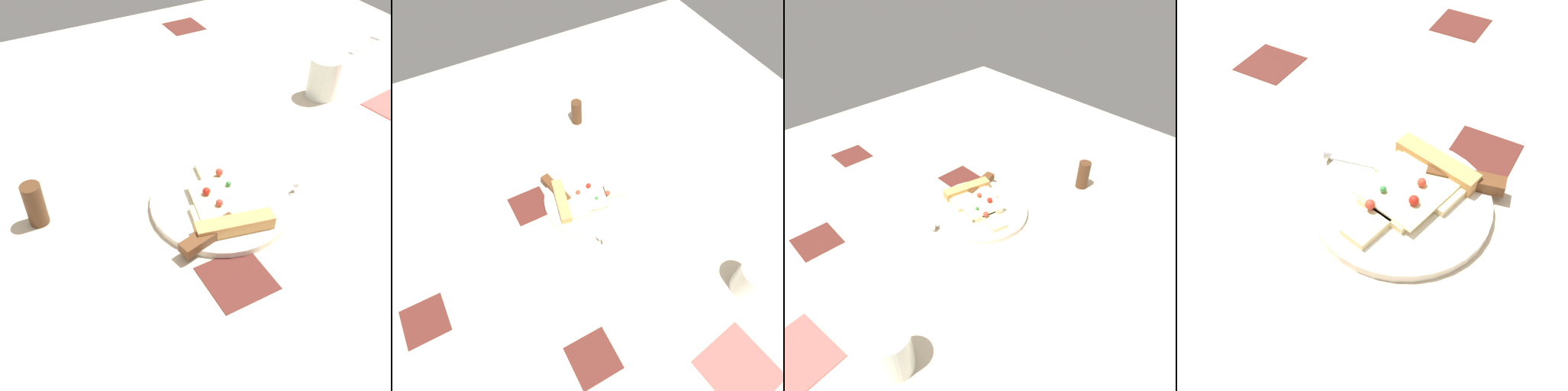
{
  "view_description": "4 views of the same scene",
  "coord_description": "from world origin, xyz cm",
  "views": [
    {
      "loc": [
        50.14,
        -36.72,
        53.71
      ],
      "look_at": [
        0.66,
        -9.59,
        2.34
      ],
      "focal_mm": 44.29,
      "sensor_mm": 36.0,
      "label": 1
    },
    {
      "loc": [
        27.89,
        40.62,
        78.91
      ],
      "look_at": [
        2.98,
        -5.46,
        3.17
      ],
      "focal_mm": 34.29,
      "sensor_mm": 36.0,
      "label": 2
    },
    {
      "loc": [
        -49.79,
        42.39,
        60.14
      ],
      "look_at": [
        4.49,
        -7.82,
        2.87
      ],
      "focal_mm": 35.32,
      "sensor_mm": 36.0,
      "label": 3
    },
    {
      "loc": [
        -35.24,
        -22.98,
        47.77
      ],
      "look_at": [
        0.28,
        -3.03,
        2.36
      ],
      "focal_mm": 45.99,
      "sensor_mm": 36.0,
      "label": 4
    }
  ],
  "objects": [
    {
      "name": "knife",
      "position": [
        7.86,
        -7.32,
        1.83
      ],
      "size": [
        7.06,
        23.91,
        2.45
      ],
      "rotation": [
        0.0,
        0.0,
        0.21
      ],
      "color": "silver",
      "rests_on": "plate"
    },
    {
      "name": "pizza_slice",
      "position": [
        4.88,
        -6.61,
        2.02
      ],
      "size": [
        18.72,
        13.13,
        2.58
      ],
      "rotation": [
        0.0,
        0.0,
        1.34
      ],
      "color": "beige",
      "rests_on": "plate"
    },
    {
      "name": "ground_plane",
      "position": [
        0.02,
        0.02,
        -1.5
      ],
      "size": [
        152.63,
        152.63,
        3.0
      ],
      "color": "#C6B293",
      "rests_on": "ground"
    },
    {
      "name": "plate",
      "position": [
        2.39,
        -6.01,
        0.61
      ],
      "size": [
        22.58,
        22.58,
        1.23
      ],
      "primitive_type": "cylinder",
      "color": "silver",
      "rests_on": "ground_plane"
    },
    {
      "name": "fork",
      "position": [
        -31.0,
        57.98,
        0.4
      ],
      "size": [
        6.16,
        15.16,
        0.8
      ],
      "rotation": [
        0.0,
        0.0,
        0.29
      ],
      "color": "silver",
      "rests_on": "ground_plane"
    },
    {
      "name": "drinking_glass",
      "position": [
        -16.66,
        30.45,
        4.28
      ],
      "size": [
        6.5,
        6.5,
        8.57
      ],
      "primitive_type": "cylinder",
      "color": "silver",
      "rests_on": "ground_plane"
    },
    {
      "name": "pepper_shaker",
      "position": [
        -7.95,
        -32.59,
        3.69
      ],
      "size": [
        3.08,
        3.08,
        7.38
      ],
      "primitive_type": "cylinder",
      "color": "#4C2D19",
      "rests_on": "ground_plane"
    }
  ]
}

